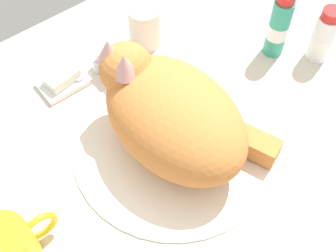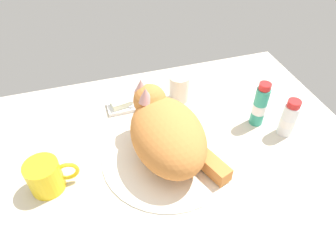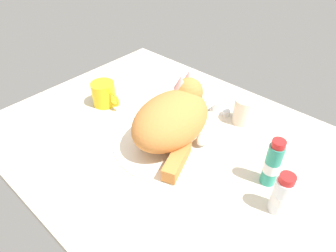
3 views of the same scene
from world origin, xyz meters
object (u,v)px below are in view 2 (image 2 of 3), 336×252
Objects in this scene: faucet at (148,103)px; soap_bar at (121,103)px; mouthwash_bottle at (289,119)px; toothpaste_bottle at (260,105)px; cat at (167,132)px; coffee_mug at (46,176)px; rinse_cup at (179,88)px.

faucet reaches higher than soap_bar.
soap_bar is 50.05cm from mouthwash_bottle.
mouthwash_bottle reaches higher than faucet.
cat is at bearing -171.96° from toothpaste_bottle.
coffee_mug is 0.86× the size of toothpaste_bottle.
toothpaste_bottle reaches higher than soap_bar.
toothpaste_bottle reaches higher than faucet.
rinse_cup is at bearing 8.90° from faucet.
cat is (0.04, -20.24, 6.28)cm from faucet.
faucet is at bearing 147.51° from mouthwash_bottle.
faucet is 33.91cm from toothpaste_bottle.
faucet is 8.37cm from soap_bar.
mouthwash_bottle is at bearing -44.88° from rinse_cup.
toothpaste_bottle is 8.70cm from mouthwash_bottle.
rinse_cup is 0.74× the size of mouthwash_bottle.
mouthwash_bottle is (24.29, -24.19, 1.07)cm from rinse_cup.
cat is 2.02× the size of toothpaste_bottle.
faucet is 1.47× the size of rinse_cup.
rinse_cup is at bearing 63.48° from cat.
toothpaste_bottle is (29.48, 4.16, -1.79)cm from cat.
soap_bar is at bearing 153.74° from toothpaste_bottle.
mouthwash_bottle is (5.77, -6.39, -1.22)cm from toothpaste_bottle.
cat reaches higher than soap_bar.
toothpaste_bottle reaches higher than rinse_cup.
rinse_cup is 0.61× the size of toothpaste_bottle.
mouthwash_bottle reaches higher than coffee_mug.
rinse_cup is 19.14cm from soap_bar.
mouthwash_bottle reaches higher than rinse_cup.
cat reaches higher than rinse_cup.
soap_bar is at bearing 177.85° from rinse_cup.
soap_bar is (-8.05, 22.68, -6.21)cm from cat.
cat is 2.35× the size of coffee_mug.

